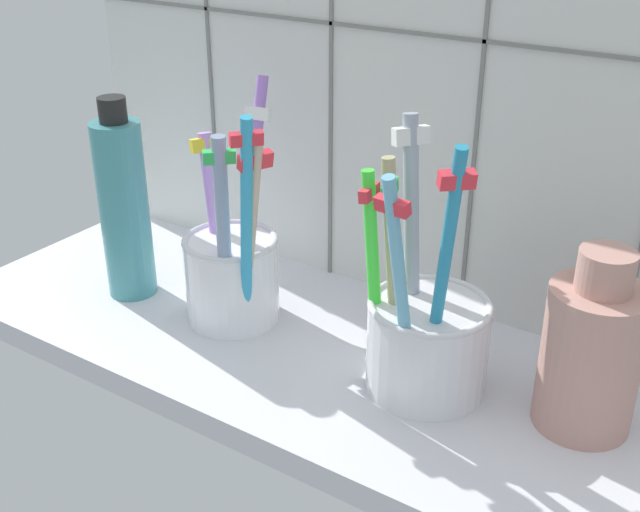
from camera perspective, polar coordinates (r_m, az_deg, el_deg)
The scene contains 6 objects.
counter_slab at distance 61.03cm, azimuth 0.19°, elevation -7.48°, with size 64.00×22.00×2.00cm, color silver.
tile_wall_back at distance 62.34cm, azimuth 6.49°, elevation 14.65°, with size 64.00×2.20×45.00cm.
toothbrush_cup_left at distance 62.34cm, azimuth -6.49°, elevation -0.87°, with size 9.80×11.79×18.43cm.
toothbrush_cup_right at distance 54.33cm, azimuth 7.40°, elevation -5.69°, with size 8.79×10.29×19.15cm.
ceramic_vase at distance 53.07cm, azimuth 18.97°, elevation -6.58°, with size 6.31×6.31×12.48cm.
soap_bottle at distance 66.83cm, azimuth -13.95°, elevation 3.43°, with size 4.05×4.05×16.99cm.
Camera 1 is at (27.84, -42.37, 34.97)cm, focal length 44.38 mm.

